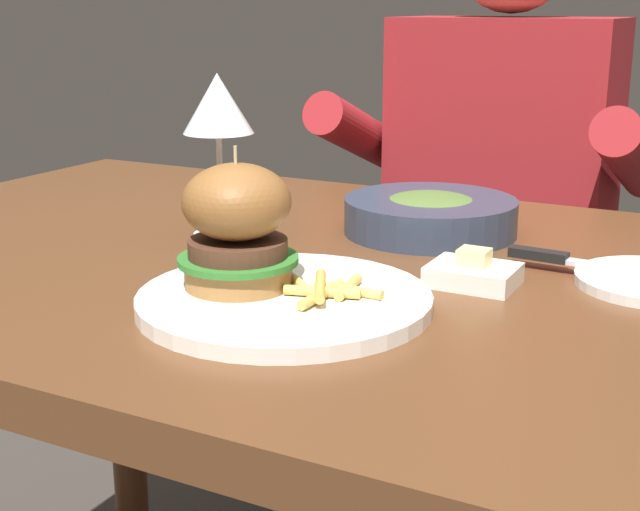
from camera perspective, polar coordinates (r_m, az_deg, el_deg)
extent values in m
cube|color=#56331C|center=(0.94, 1.59, -1.67)|extent=(1.31, 0.77, 0.04)
cylinder|color=#56331C|center=(1.64, -12.41, -8.03)|extent=(0.06, 0.06, 0.70)
cylinder|color=white|center=(0.79, -2.29, -2.91)|extent=(0.26, 0.26, 0.01)
cylinder|color=#9E6B38|center=(0.81, -5.24, -1.20)|extent=(0.10, 0.10, 0.02)
cylinder|color=#2D7028|center=(0.81, -5.26, -0.25)|extent=(0.11, 0.11, 0.01)
cylinder|color=#4C2D1E|center=(0.80, -5.28, 0.50)|extent=(0.09, 0.09, 0.02)
ellipsoid|color=brown|center=(0.79, -5.36, 3.44)|extent=(0.10, 0.10, 0.07)
cylinder|color=#CCB78C|center=(0.79, -5.41, 5.21)|extent=(0.00, 0.00, 0.05)
cylinder|color=#EABC5B|center=(0.79, 1.83, -2.21)|extent=(0.07, 0.01, 0.01)
cylinder|color=#E0B251|center=(0.78, 0.13, -2.34)|extent=(0.07, 0.03, 0.01)
cylinder|color=#E0B251|center=(0.77, 0.10, -2.50)|extent=(0.01, 0.07, 0.01)
cylinder|color=#EABC5B|center=(0.80, -1.40, -1.75)|extent=(0.05, 0.04, 0.01)
cylinder|color=gold|center=(0.78, 0.02, -1.96)|extent=(0.04, 0.07, 0.01)
cylinder|color=#E0B251|center=(0.79, 1.83, -2.04)|extent=(0.02, 0.06, 0.01)
cylinder|color=silver|center=(1.05, -6.30, 1.36)|extent=(0.07, 0.07, 0.00)
cylinder|color=silver|center=(1.03, -6.41, 4.59)|extent=(0.01, 0.01, 0.12)
cone|color=silver|center=(1.02, -6.56, 9.66)|extent=(0.08, 0.08, 0.07)
cube|color=black|center=(0.94, 13.81, 0.06)|extent=(0.06, 0.02, 0.01)
cube|color=white|center=(0.87, 9.77, -1.24)|extent=(0.08, 0.07, 0.02)
cube|color=#F4E58C|center=(0.86, 9.83, -0.10)|extent=(0.03, 0.03, 0.02)
cylinder|color=#2D384C|center=(1.06, 7.06, 2.53)|extent=(0.20, 0.20, 0.04)
ellipsoid|color=#4C662D|center=(1.05, 7.09, 3.31)|extent=(0.11, 0.11, 0.02)
cube|color=#282833|center=(1.71, 10.64, -11.24)|extent=(0.30, 0.22, 0.46)
cube|color=maroon|center=(1.55, 11.56, 5.08)|extent=(0.36, 0.20, 0.52)
cylinder|color=maroon|center=(1.55, 2.92, 7.58)|extent=(0.07, 0.34, 0.18)
cylinder|color=maroon|center=(1.42, 19.32, 5.97)|extent=(0.07, 0.34, 0.18)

